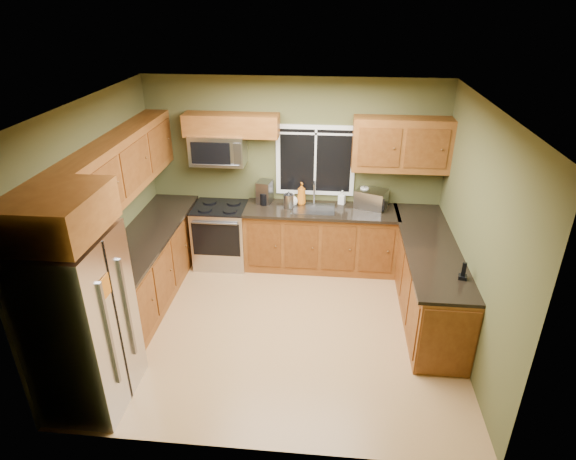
% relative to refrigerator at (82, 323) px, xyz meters
% --- Properties ---
extents(floor, '(4.20, 4.20, 0.00)m').
position_rel_refrigerator_xyz_m(floor, '(1.74, 1.30, -0.90)').
color(floor, '#A97A4A').
rests_on(floor, ground).
extents(ceiling, '(4.20, 4.20, 0.00)m').
position_rel_refrigerator_xyz_m(ceiling, '(1.74, 1.30, 1.80)').
color(ceiling, white).
rests_on(ceiling, back_wall).
extents(back_wall, '(4.20, 0.00, 4.20)m').
position_rel_refrigerator_xyz_m(back_wall, '(1.74, 3.10, 0.45)').
color(back_wall, '#4B4C28').
rests_on(back_wall, ground).
extents(front_wall, '(4.20, 0.00, 4.20)m').
position_rel_refrigerator_xyz_m(front_wall, '(1.74, -0.50, 0.45)').
color(front_wall, '#4B4C28').
rests_on(front_wall, ground).
extents(left_wall, '(0.00, 3.60, 3.60)m').
position_rel_refrigerator_xyz_m(left_wall, '(-0.36, 1.30, 0.45)').
color(left_wall, '#4B4C28').
rests_on(left_wall, ground).
extents(right_wall, '(0.00, 3.60, 3.60)m').
position_rel_refrigerator_xyz_m(right_wall, '(3.84, 1.30, 0.45)').
color(right_wall, '#4B4C28').
rests_on(right_wall, ground).
extents(window, '(1.12, 0.03, 1.02)m').
position_rel_refrigerator_xyz_m(window, '(2.04, 3.08, 0.65)').
color(window, white).
rests_on(window, back_wall).
extents(base_cabinets_left, '(0.60, 2.65, 0.90)m').
position_rel_refrigerator_xyz_m(base_cabinets_left, '(-0.06, 1.78, -0.45)').
color(base_cabinets_left, brown).
rests_on(base_cabinets_left, ground).
extents(countertop_left, '(0.65, 2.65, 0.04)m').
position_rel_refrigerator_xyz_m(countertop_left, '(-0.04, 1.78, 0.02)').
color(countertop_left, black).
rests_on(countertop_left, base_cabinets_left).
extents(base_cabinets_back, '(2.17, 0.60, 0.90)m').
position_rel_refrigerator_xyz_m(base_cabinets_back, '(2.15, 2.80, -0.45)').
color(base_cabinets_back, brown).
rests_on(base_cabinets_back, ground).
extents(countertop_back, '(2.17, 0.65, 0.04)m').
position_rel_refrigerator_xyz_m(countertop_back, '(2.15, 2.78, 0.02)').
color(countertop_back, black).
rests_on(countertop_back, base_cabinets_back).
extents(base_cabinets_peninsula, '(0.60, 2.52, 0.90)m').
position_rel_refrigerator_xyz_m(base_cabinets_peninsula, '(3.54, 1.84, -0.45)').
color(base_cabinets_peninsula, brown).
rests_on(base_cabinets_peninsula, ground).
extents(countertop_peninsula, '(0.65, 2.50, 0.04)m').
position_rel_refrigerator_xyz_m(countertop_peninsula, '(3.51, 1.85, 0.02)').
color(countertop_peninsula, black).
rests_on(countertop_peninsula, base_cabinets_peninsula).
extents(upper_cabinets_left, '(0.33, 2.65, 0.72)m').
position_rel_refrigerator_xyz_m(upper_cabinets_left, '(-0.20, 1.78, 0.96)').
color(upper_cabinets_left, brown).
rests_on(upper_cabinets_left, left_wall).
extents(upper_cabinets_back_left, '(1.30, 0.33, 0.30)m').
position_rel_refrigerator_xyz_m(upper_cabinets_back_left, '(0.89, 2.94, 1.17)').
color(upper_cabinets_back_left, brown).
rests_on(upper_cabinets_back_left, back_wall).
extents(upper_cabinets_back_right, '(1.30, 0.33, 0.72)m').
position_rel_refrigerator_xyz_m(upper_cabinets_back_right, '(3.19, 2.94, 0.96)').
color(upper_cabinets_back_right, brown).
rests_on(upper_cabinets_back_right, back_wall).
extents(upper_cabinet_over_fridge, '(0.72, 0.90, 0.38)m').
position_rel_refrigerator_xyz_m(upper_cabinet_over_fridge, '(-0.00, 0.00, 1.13)').
color(upper_cabinet_over_fridge, brown).
rests_on(upper_cabinet_over_fridge, left_wall).
extents(refrigerator, '(0.74, 0.90, 1.80)m').
position_rel_refrigerator_xyz_m(refrigerator, '(0.00, 0.00, 0.00)').
color(refrigerator, '#B7B7BC').
rests_on(refrigerator, ground).
extents(range, '(0.76, 0.69, 0.94)m').
position_rel_refrigerator_xyz_m(range, '(0.69, 2.77, -0.43)').
color(range, '#B7B7BC').
rests_on(range, ground).
extents(microwave, '(0.76, 0.41, 0.42)m').
position_rel_refrigerator_xyz_m(microwave, '(0.69, 2.91, 0.83)').
color(microwave, '#B7B7BC').
rests_on(microwave, back_wall).
extents(sink, '(0.60, 0.42, 0.36)m').
position_rel_refrigerator_xyz_m(sink, '(2.04, 2.79, 0.05)').
color(sink, slate).
rests_on(sink, countertop_back).
extents(toaster_oven, '(0.50, 0.45, 0.26)m').
position_rel_refrigerator_xyz_m(toaster_oven, '(2.85, 2.92, 0.17)').
color(toaster_oven, '#B7B7BC').
rests_on(toaster_oven, countertop_back).
extents(coffee_maker, '(0.24, 0.29, 0.33)m').
position_rel_refrigerator_xyz_m(coffee_maker, '(1.32, 2.94, 0.19)').
color(coffee_maker, slate).
rests_on(coffee_maker, countertop_back).
extents(kettle, '(0.18, 0.18, 0.25)m').
position_rel_refrigerator_xyz_m(kettle, '(1.69, 2.77, 0.16)').
color(kettle, '#B7B7BC').
rests_on(kettle, countertop_back).
extents(paper_towel_roll, '(0.13, 0.13, 0.30)m').
position_rel_refrigerator_xyz_m(paper_towel_roll, '(2.75, 2.98, 0.18)').
color(paper_towel_roll, white).
rests_on(paper_towel_roll, countertop_back).
extents(soap_bottle_a, '(0.16, 0.16, 0.33)m').
position_rel_refrigerator_xyz_m(soap_bottle_a, '(1.86, 2.93, 0.20)').
color(soap_bottle_a, '#C26112').
rests_on(soap_bottle_a, countertop_back).
extents(soap_bottle_b, '(0.12, 0.12, 0.20)m').
position_rel_refrigerator_xyz_m(soap_bottle_b, '(2.44, 3.00, 0.14)').
color(soap_bottle_b, white).
rests_on(soap_bottle_b, countertop_back).
extents(soap_bottle_c, '(0.15, 0.15, 0.19)m').
position_rel_refrigerator_xyz_m(soap_bottle_c, '(1.74, 2.88, 0.13)').
color(soap_bottle_c, white).
rests_on(soap_bottle_c, countertop_back).
extents(cordless_phone, '(0.10, 0.10, 0.19)m').
position_rel_refrigerator_xyz_m(cordless_phone, '(3.72, 1.09, 0.10)').
color(cordless_phone, black).
rests_on(cordless_phone, countertop_peninsula).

